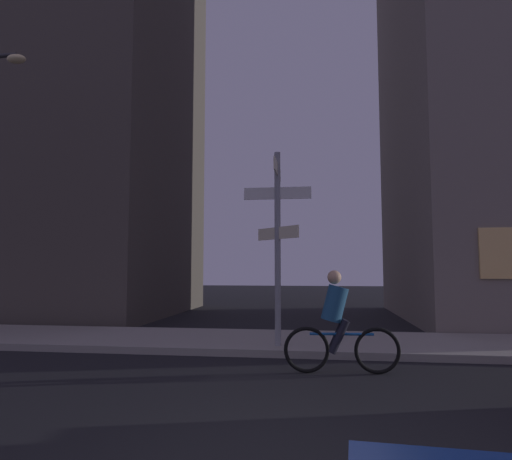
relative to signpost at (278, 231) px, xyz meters
name	(u,v)px	position (x,y,z in m)	size (l,w,h in m)	color
sidewalk_kerb	(305,343)	(0.49, 0.88, -2.32)	(40.00, 2.81, 0.14)	gray
signpost	(278,231)	(0.00, 0.00, 0.00)	(1.35, 1.27, 3.84)	gray
cyclist	(338,325)	(1.10, -1.59, -1.64)	(1.82, 0.35, 1.61)	black
building_left_block	(46,34)	(-9.61, 6.61, 8.35)	(10.66, 8.10, 21.47)	#4C443D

